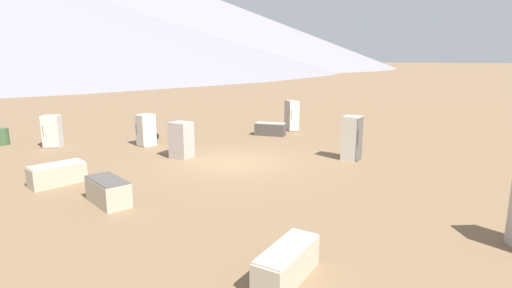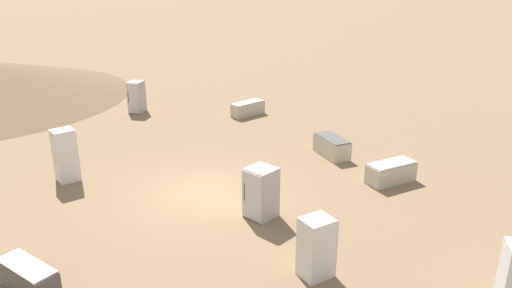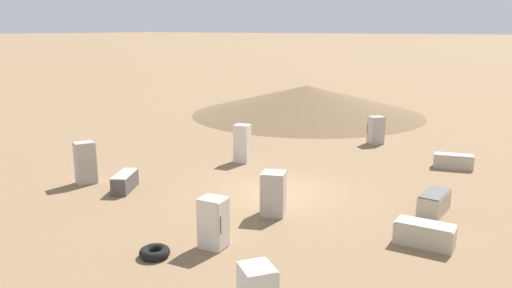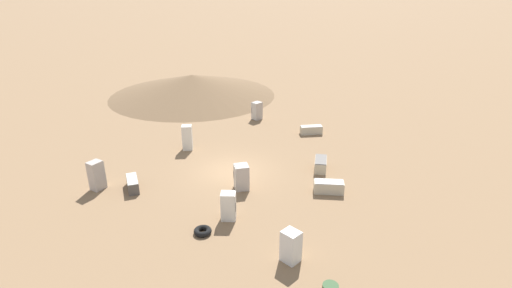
# 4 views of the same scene
# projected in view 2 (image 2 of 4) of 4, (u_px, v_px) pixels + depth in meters

# --- Properties ---
(ground_plane) EXTENTS (1000.00, 1000.00, 0.00)m
(ground_plane) POSITION_uv_depth(u_px,v_px,m) (202.00, 193.00, 15.70)
(ground_plane) COLOR #846647
(discarded_fridge_0) EXTENTS (0.80, 0.68, 1.48)m
(discarded_fridge_0) POSITION_uv_depth(u_px,v_px,m) (317.00, 248.00, 11.36)
(discarded_fridge_0) COLOR beige
(discarded_fridge_0) RESTS_ON ground_plane
(discarded_fridge_1) EXTENTS (0.77, 1.60, 0.71)m
(discarded_fridge_1) POSITION_uv_depth(u_px,v_px,m) (332.00, 146.00, 18.63)
(discarded_fridge_1) COLOR #B2A88E
(discarded_fridge_1) RESTS_ON ground_plane
(discarded_fridge_3) EXTENTS (0.79, 0.78, 1.77)m
(discarded_fridge_3) POSITION_uv_depth(u_px,v_px,m) (65.00, 155.00, 16.35)
(discarded_fridge_3) COLOR beige
(discarded_fridge_3) RESTS_ON ground_plane
(discarded_fridge_4) EXTENTS (1.76, 1.00, 0.64)m
(discarded_fridge_4) POSITION_uv_depth(u_px,v_px,m) (248.00, 109.00, 23.55)
(discarded_fridge_4) COLOR #B2A88E
(discarded_fridge_4) RESTS_ON ground_plane
(discarded_fridge_5) EXTENTS (1.28, 1.68, 0.68)m
(discarded_fridge_5) POSITION_uv_depth(u_px,v_px,m) (28.00, 278.00, 10.94)
(discarded_fridge_5) COLOR #4C4742
(discarded_fridge_5) RESTS_ON ground_plane
(discarded_fridge_6) EXTENTS (1.69, 0.78, 0.68)m
(discarded_fridge_6) POSITION_uv_depth(u_px,v_px,m) (391.00, 172.00, 16.41)
(discarded_fridge_6) COLOR #B2A88E
(discarded_fridge_6) RESTS_ON ground_plane
(discarded_fridge_8) EXTENTS (0.96, 0.98, 1.49)m
(discarded_fridge_8) POSITION_uv_depth(u_px,v_px,m) (136.00, 97.00, 23.88)
(discarded_fridge_8) COLOR #A89E93
(discarded_fridge_8) RESTS_ON ground_plane
(discarded_fridge_9) EXTENTS (1.00, 0.98, 1.48)m
(discarded_fridge_9) POSITION_uv_depth(u_px,v_px,m) (261.00, 193.00, 14.05)
(discarded_fridge_9) COLOR #A89E93
(discarded_fridge_9) RESTS_ON ground_plane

